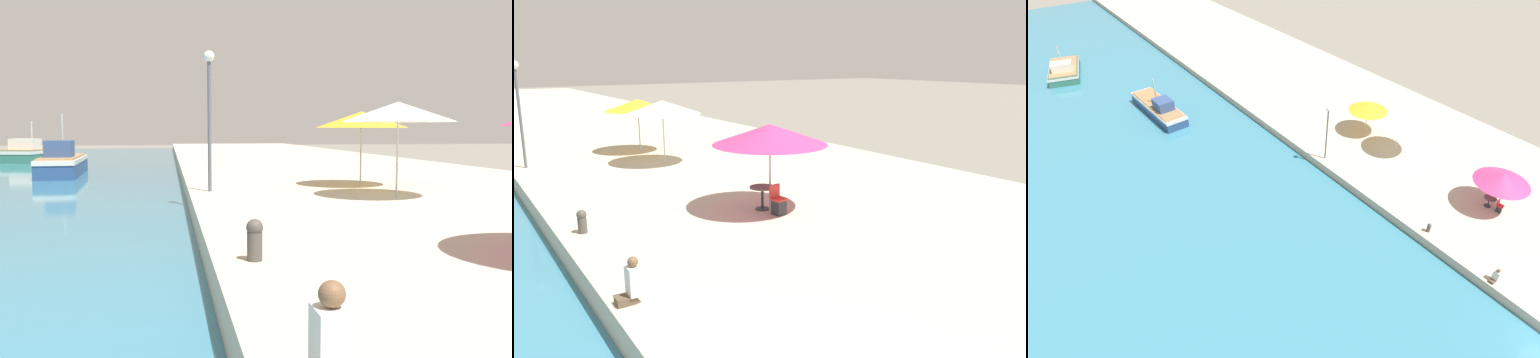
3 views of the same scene
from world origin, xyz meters
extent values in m
cube|color=#BCB29E|center=(8.00, 37.00, 0.33)|extent=(16.00, 90.00, 0.66)
cube|color=navy|center=(-6.73, 34.76, 0.55)|extent=(2.49, 8.09, 1.02)
cube|color=silver|center=(-6.73, 34.76, 0.93)|extent=(2.54, 8.17, 0.25)
cube|color=#99754C|center=(-6.73, 34.76, 1.11)|extent=(2.29, 7.44, 0.10)
cube|color=#334C7F|center=(-6.66, 33.37, 1.62)|extent=(1.55, 1.83, 0.92)
cylinder|color=#B7B2A8|center=(-6.73, 34.76, 2.38)|extent=(0.12, 0.12, 2.44)
cube|color=#33705B|center=(-11.83, 49.94, 0.52)|extent=(4.60, 7.28, 0.95)
cube|color=silver|center=(-11.83, 49.94, 0.87)|extent=(4.68, 7.36, 0.25)
cube|color=#99754C|center=(-11.83, 49.94, 1.04)|extent=(4.23, 6.70, 0.10)
cube|color=silver|center=(-12.13, 48.80, 1.52)|extent=(2.42, 1.96, 0.86)
cylinder|color=#B7B2A8|center=(-11.83, 49.94, 2.23)|extent=(0.12, 0.12, 2.28)
cylinder|color=#B7B7B7|center=(6.07, 16.31, 1.86)|extent=(0.06, 0.06, 2.40)
cone|color=white|center=(6.07, 16.31, 3.20)|extent=(3.37, 3.37, 0.59)
cylinder|color=#B7B7B7|center=(6.19, 19.86, 1.78)|extent=(0.06, 0.06, 2.24)
cone|color=yellow|center=(6.19, 19.86, 3.04)|extent=(3.27, 3.27, 0.57)
cube|color=silver|center=(0.52, 4.16, 1.10)|extent=(0.26, 0.36, 0.57)
sphere|color=brown|center=(0.52, 4.16, 1.49)|extent=(0.21, 0.21, 0.21)
cylinder|color=#4C4742|center=(0.65, 8.82, 0.88)|extent=(0.24, 0.24, 0.45)
sphere|color=#4C4742|center=(0.65, 8.82, 1.18)|extent=(0.26, 0.26, 0.26)
cylinder|color=#565B60|center=(0.69, 18.87, 2.76)|extent=(0.12, 0.12, 4.20)
sphere|color=white|center=(0.69, 18.87, 5.04)|extent=(0.36, 0.36, 0.36)
camera|label=1|loc=(-0.65, 0.25, 2.68)|focal=40.00mm
camera|label=2|loc=(-2.24, -4.73, 5.28)|focal=35.00mm
camera|label=3|loc=(-17.39, -0.25, 18.98)|focal=28.00mm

